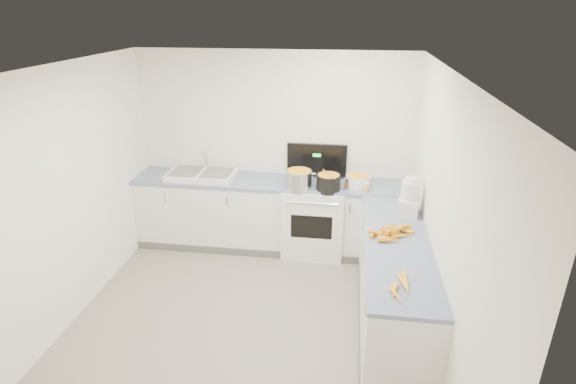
# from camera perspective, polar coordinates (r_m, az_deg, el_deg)

# --- Properties ---
(floor) EXTENTS (3.50, 4.00, 0.00)m
(floor) POSITION_cam_1_polar(r_m,az_deg,el_deg) (4.69, -5.77, -17.04)
(floor) COLOR gray
(floor) RESTS_ON ground
(ceiling) EXTENTS (3.50, 4.00, 0.00)m
(ceiling) POSITION_cam_1_polar(r_m,az_deg,el_deg) (3.64, -7.35, 14.86)
(ceiling) COLOR white
(ceiling) RESTS_ON ground
(wall_back) EXTENTS (3.50, 0.00, 2.50)m
(wall_back) POSITION_cam_1_polar(r_m,az_deg,el_deg) (5.83, -1.69, 5.36)
(wall_back) COLOR white
(wall_back) RESTS_ON ground
(wall_left) EXTENTS (0.00, 4.00, 2.50)m
(wall_left) POSITION_cam_1_polar(r_m,az_deg,el_deg) (4.74, -27.47, -1.51)
(wall_left) COLOR white
(wall_left) RESTS_ON ground
(wall_right) EXTENTS (0.00, 4.00, 2.50)m
(wall_right) POSITION_cam_1_polar(r_m,az_deg,el_deg) (3.98, 18.88, -4.52)
(wall_right) COLOR white
(wall_right) RESTS_ON ground
(counter_back) EXTENTS (3.50, 0.62, 0.94)m
(counter_back) POSITION_cam_1_polar(r_m,az_deg,el_deg) (5.84, -2.10, -2.84)
(counter_back) COLOR white
(counter_back) RESTS_ON ground
(counter_right) EXTENTS (0.62, 2.20, 0.94)m
(counter_right) POSITION_cam_1_polar(r_m,az_deg,el_deg) (4.57, 13.25, -11.38)
(counter_right) COLOR white
(counter_right) RESTS_ON ground
(stove) EXTENTS (0.76, 0.65, 1.36)m
(stove) POSITION_cam_1_polar(r_m,az_deg,el_deg) (5.76, 3.28, -3.20)
(stove) COLOR white
(stove) RESTS_ON ground
(sink) EXTENTS (0.86, 0.52, 0.31)m
(sink) POSITION_cam_1_polar(r_m,az_deg,el_deg) (5.86, -10.87, 2.22)
(sink) COLOR white
(sink) RESTS_ON counter_back
(steel_pot) EXTENTS (0.34, 0.34, 0.24)m
(steel_pot) POSITION_cam_1_polar(r_m,az_deg,el_deg) (5.40, 1.38, 1.54)
(steel_pot) COLOR silver
(steel_pot) RESTS_ON stove
(black_pot) EXTENTS (0.37, 0.37, 0.20)m
(black_pot) POSITION_cam_1_polar(r_m,az_deg,el_deg) (5.37, 5.14, 1.15)
(black_pot) COLOR black
(black_pot) RESTS_ON stove
(wooden_spoon) EXTENTS (0.17, 0.31, 0.01)m
(wooden_spoon) POSITION_cam_1_polar(r_m,az_deg,el_deg) (5.33, 5.18, 2.27)
(wooden_spoon) COLOR #AD7A47
(wooden_spoon) RESTS_ON black_pot
(mixing_bowl) EXTENTS (0.35, 0.35, 0.14)m
(mixing_bowl) POSITION_cam_1_polar(r_m,az_deg,el_deg) (5.52, 8.90, 1.41)
(mixing_bowl) COLOR white
(mixing_bowl) RESTS_ON counter_back
(extract_bottle) EXTENTS (0.04, 0.04, 0.10)m
(extract_bottle) POSITION_cam_1_polar(r_m,az_deg,el_deg) (5.42, 7.43, 0.90)
(extract_bottle) COLOR #593319
(extract_bottle) RESTS_ON counter_back
(spice_jar) EXTENTS (0.05, 0.05, 0.09)m
(spice_jar) POSITION_cam_1_polar(r_m,az_deg,el_deg) (5.39, 9.89, 0.54)
(spice_jar) COLOR #E5B266
(spice_jar) RESTS_ON counter_back
(food_processor) EXTENTS (0.24, 0.27, 0.41)m
(food_processor) POSITION_cam_1_polar(r_m,az_deg,el_deg) (4.85, 15.13, -0.81)
(food_processor) COLOR white
(food_processor) RESTS_ON counter_right
(carrot_pile) EXTENTS (0.45, 0.40, 0.08)m
(carrot_pile) POSITION_cam_1_polar(r_m,az_deg,el_deg) (4.44, 13.12, -4.89)
(carrot_pile) COLOR #FFA51F
(carrot_pile) RESTS_ON counter_right
(peeled_carrots) EXTENTS (0.17, 0.42, 0.04)m
(peeled_carrots) POSITION_cam_1_polar(r_m,az_deg,el_deg) (3.68, 14.16, -11.54)
(peeled_carrots) COLOR #FFA926
(peeled_carrots) RESTS_ON counter_right
(peelings) EXTENTS (0.25, 0.25, 0.01)m
(peelings) POSITION_cam_1_polar(r_m,az_deg,el_deg) (5.91, -12.62, 2.66)
(peelings) COLOR tan
(peelings) RESTS_ON sink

